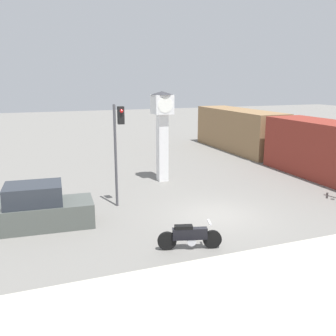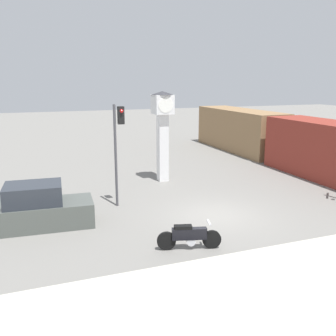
% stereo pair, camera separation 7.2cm
% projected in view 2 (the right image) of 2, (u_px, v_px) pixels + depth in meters
% --- Properties ---
extents(ground_plane, '(120.00, 120.00, 0.00)m').
position_uv_depth(ground_plane, '(216.00, 216.00, 16.49)').
color(ground_plane, slate).
extents(sidewalk_strip, '(36.00, 6.00, 0.10)m').
position_uv_depth(sidewalk_strip, '(328.00, 293.00, 10.41)').
color(sidewalk_strip, '#BCB7A8').
rests_on(sidewalk_strip, ground_plane).
extents(motorcycle, '(2.22, 0.80, 1.01)m').
position_uv_depth(motorcycle, '(189.00, 236.00, 13.12)').
color(motorcycle, black).
rests_on(motorcycle, ground_plane).
extents(clock_tower, '(1.29, 1.29, 5.22)m').
position_uv_depth(clock_tower, '(163.00, 123.00, 21.44)').
color(clock_tower, white).
rests_on(clock_tower, ground_plane).
extents(freight_train, '(2.80, 21.21, 3.40)m').
position_uv_depth(freight_train, '(279.00, 139.00, 26.73)').
color(freight_train, maroon).
rests_on(freight_train, ground_plane).
extents(traffic_light, '(0.50, 0.35, 4.77)m').
position_uv_depth(traffic_light, '(118.00, 138.00, 17.08)').
color(traffic_light, '#47474C').
rests_on(traffic_light, ground_plane).
extents(parked_car, '(4.32, 2.09, 1.80)m').
position_uv_depth(parked_car, '(38.00, 209.00, 15.10)').
color(parked_car, '#4C514C').
rests_on(parked_car, ground_plane).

